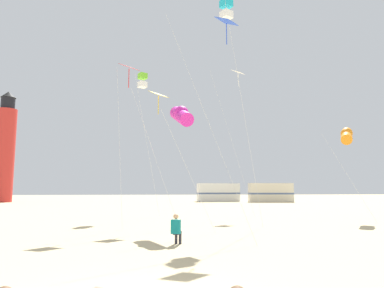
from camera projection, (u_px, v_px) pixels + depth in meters
name	position (u px, v px, depth m)	size (l,w,h in m)	color
kite_flyer_standing	(176.00, 228.00, 13.14)	(0.44, 0.56, 1.16)	#147F84
kite_box_cyan	(226.00, 10.00, 20.75)	(2.26, 2.19, 13.26)	silver
kite_tube_orange	(347.00, 135.00, 23.40)	(2.92, 3.25, 6.34)	silver
kite_diamond_scarlet	(128.00, 73.00, 19.61)	(1.30, 1.30, 9.11)	silver
kite_diamond_gold	(158.00, 99.00, 20.34)	(2.71, 2.11, 7.79)	silver
kite_diamond_blue	(225.00, 29.00, 16.85)	(3.59, 3.59, 10.44)	silver
kite_diamond_white	(238.00, 78.00, 29.20)	(3.13, 3.13, 12.03)	silver
kite_box_lime	(143.00, 81.00, 27.76)	(1.99, 1.90, 11.20)	silver
kite_tube_magenta	(181.00, 115.00, 17.97)	(2.66, 2.89, 6.55)	silver
lighthouse_distant	(5.00, 149.00, 52.33)	(2.80, 2.80, 16.80)	red
rv_van_white	(218.00, 192.00, 54.47)	(6.61, 2.87, 2.80)	white
rv_van_cream	(271.00, 193.00, 52.35)	(6.59, 2.78, 2.80)	beige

